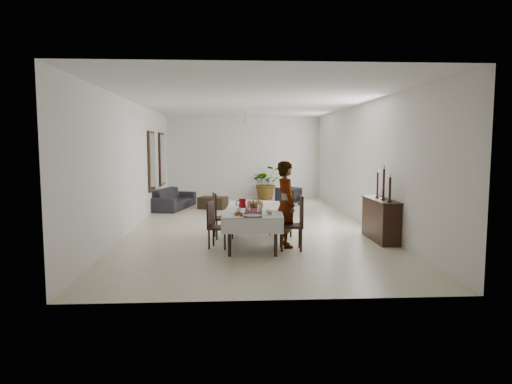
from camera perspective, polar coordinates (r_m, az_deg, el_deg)
name	(u,v)px	position (r m, az deg, el deg)	size (l,w,h in m)	color
floor	(251,224)	(12.22, -0.65, -4.02)	(6.00, 12.00, 0.00)	beige
ceiling	(251,103)	(12.08, -0.67, 11.10)	(6.00, 12.00, 0.02)	white
wall_back	(244,158)	(18.04, -1.54, 4.33)	(6.00, 0.02, 3.20)	white
wall_front	(271,184)	(6.07, 1.94, 1.03)	(6.00, 0.02, 3.20)	white
wall_left	(136,164)	(12.28, -14.81, 3.35)	(0.02, 12.00, 3.20)	white
wall_right	(363,164)	(12.55, 13.18, 3.44)	(0.02, 12.00, 3.20)	white
dining_table_top	(254,210)	(9.73, -0.28, -2.29)	(1.00, 2.39, 0.05)	black
table_leg_fl	(229,238)	(8.70, -3.33, -5.80)	(0.07, 0.07, 0.70)	black
table_leg_fr	(276,238)	(8.68, 2.48, -5.82)	(0.07, 0.07, 0.70)	black
table_leg_bl	(236,219)	(10.93, -2.47, -3.36)	(0.07, 0.07, 0.70)	black
table_leg_br	(273,219)	(10.92, 2.14, -3.37)	(0.07, 0.07, 0.70)	black
tablecloth_top	(254,209)	(9.73, -0.28, -2.11)	(1.18, 2.57, 0.01)	silver
tablecloth_drape_left	(227,215)	(9.78, -3.71, -2.94)	(0.01, 2.57, 0.30)	white
tablecloth_drape_right	(281,216)	(9.76, 3.15, -2.96)	(0.01, 2.57, 0.30)	silver
tablecloth_drape_near	(252,226)	(8.49, -0.45, -4.30)	(1.18, 0.01, 0.30)	white
tablecloth_drape_far	(255,207)	(11.02, -0.15, -1.92)	(1.18, 0.01, 0.30)	white
table_runner	(254,208)	(9.73, -0.28, -2.07)	(0.35, 2.49, 0.00)	maroon
red_pitcher	(242,203)	(9.87, -1.71, -1.38)	(0.15, 0.15, 0.20)	maroon
pitcher_handle	(238,203)	(9.88, -2.20, -1.38)	(0.12, 0.12, 0.02)	maroon
wine_glass_near	(259,209)	(9.07, 0.39, -2.13)	(0.07, 0.07, 0.17)	white
wine_glass_mid	(248,208)	(9.18, -0.97, -2.04)	(0.07, 0.07, 0.17)	silver
wine_glass_far	(256,204)	(9.77, 0.02, -1.55)	(0.07, 0.07, 0.17)	white
teacup_right	(268,211)	(9.13, 1.52, -2.42)	(0.09, 0.09, 0.06)	silver
saucer_right	(268,212)	(9.14, 1.52, -2.57)	(0.15, 0.15, 0.01)	white
teacup_left	(239,209)	(9.39, -2.15, -2.19)	(0.09, 0.09, 0.06)	silver
saucer_left	(239,211)	(9.39, -2.15, -2.34)	(0.15, 0.15, 0.01)	silver
plate_near_right	(270,215)	(8.84, 1.74, -2.85)	(0.24, 0.24, 0.01)	white
bread_near_right	(270,213)	(8.84, 1.74, -2.68)	(0.09, 0.09, 0.09)	tan
plate_near_left	(238,213)	(9.00, -2.28, -2.70)	(0.24, 0.24, 0.01)	silver
plate_far_left	(240,205)	(10.28, -2.00, -1.60)	(0.24, 0.24, 0.01)	white
serving_tray	(253,216)	(8.69, -0.42, -2.98)	(0.36, 0.36, 0.02)	#45454B
jam_jar_a	(241,215)	(8.67, -1.87, -2.83)	(0.06, 0.06, 0.07)	brown
jam_jar_b	(236,214)	(8.73, -2.51, -2.77)	(0.06, 0.06, 0.07)	#8D5C14
jam_jar_c	(239,213)	(8.83, -2.15, -2.67)	(0.06, 0.06, 0.07)	brown
fruit_basket	(256,205)	(9.97, 0.03, -1.59)	(0.30, 0.30, 0.10)	brown
fruit_red	(258,201)	(9.98, 0.21, -1.15)	(0.09, 0.09, 0.09)	maroon
fruit_green	(254,201)	(9.99, -0.19, -1.15)	(0.08, 0.08, 0.08)	olive
fruit_yellow	(256,202)	(9.91, 0.03, -1.20)	(0.08, 0.08, 0.08)	orange
chair_right_near_seat	(291,226)	(9.23, 4.38, -4.24)	(0.47, 0.47, 0.05)	black
chair_right_near_leg_fl	(301,240)	(9.11, 5.65, -6.04)	(0.05, 0.05, 0.46)	black
chair_right_near_leg_fr	(299,237)	(9.48, 5.45, -5.56)	(0.05, 0.05, 0.46)	black
chair_right_near_leg_bl	(282,240)	(9.08, 3.24, -6.06)	(0.05, 0.05, 0.46)	black
chair_right_near_leg_br	(281,236)	(9.46, 3.13, -5.58)	(0.05, 0.05, 0.46)	black
chair_right_near_back	(302,210)	(9.20, 5.72, -2.29)	(0.47, 0.04, 0.59)	black
chair_right_far_seat	(280,216)	(10.57, 3.05, -2.98)	(0.46, 0.46, 0.05)	black
chair_right_far_leg_fl	(291,227)	(10.51, 4.38, -4.43)	(0.05, 0.05, 0.45)	black
chair_right_far_leg_fr	(285,225)	(10.85, 3.59, -4.10)	(0.05, 0.05, 0.45)	black
chair_right_far_leg_bl	(276,228)	(10.37, 2.47, -4.57)	(0.05, 0.05, 0.45)	black
chair_right_far_leg_br	(270,226)	(10.71, 1.74, -4.22)	(0.05, 0.05, 0.45)	black
chair_right_far_back	(289,202)	(10.60, 4.11, -1.25)	(0.46, 0.04, 0.58)	black
chair_left_near_seat	(219,228)	(9.40, -4.66, -4.46)	(0.40, 0.40, 0.05)	black
chair_left_near_leg_fl	(213,236)	(9.65, -5.35, -5.55)	(0.04, 0.04, 0.40)	black
chair_left_near_leg_fr	(209,240)	(9.34, -5.90, -5.95)	(0.04, 0.04, 0.40)	black
chair_left_near_leg_bl	(229,237)	(9.56, -3.43, -5.64)	(0.04, 0.04, 0.40)	black
chair_left_near_leg_br	(225,240)	(9.25, -3.92, -6.04)	(0.04, 0.04, 0.40)	black
chair_left_near_back	(210,214)	(9.41, -5.75, -2.77)	(0.40, 0.04, 0.51)	black
chair_left_far_seat	(223,218)	(10.39, -4.11, -3.27)	(0.44, 0.44, 0.05)	black
chair_left_far_leg_fl	(215,227)	(10.58, -5.20, -4.43)	(0.04, 0.04, 0.43)	black
chair_left_far_leg_fr	(217,230)	(10.23, -4.93, -4.79)	(0.04, 0.04, 0.43)	black
chair_left_far_leg_bl	(230,227)	(10.63, -3.29, -4.37)	(0.04, 0.04, 0.43)	black
chair_left_far_leg_br	(232,230)	(10.29, -2.96, -4.72)	(0.04, 0.04, 0.43)	black
chair_left_far_back	(215,205)	(10.32, -5.21, -1.68)	(0.44, 0.04, 0.55)	black
woman	(286,204)	(9.45, 3.78, -1.53)	(0.65, 0.43, 1.78)	gray
sideboard_body	(380,220)	(10.50, 15.28, -3.43)	(0.40, 1.48, 0.89)	black
sideboard_top	(381,200)	(10.44, 15.35, -0.94)	(0.43, 1.54, 0.03)	black
candlestick_near_base	(390,201)	(9.93, 16.36, -1.14)	(0.10, 0.10, 0.03)	black
candlestick_near_shaft	(390,189)	(9.90, 16.40, 0.36)	(0.05, 0.05, 0.49)	black
candlestick_near_candle	(390,175)	(9.88, 16.45, 2.01)	(0.04, 0.04, 0.08)	beige
candlestick_mid_base	(383,199)	(10.30, 15.62, -0.87)	(0.10, 0.10, 0.03)	black
candlestick_mid_shaft	(384,184)	(10.26, 15.67, 0.99)	(0.05, 0.05, 0.64)	black
candlestick_mid_candle	(384,167)	(10.24, 15.73, 3.00)	(0.04, 0.04, 0.08)	beige
candlestick_far_base	(377,197)	(10.67, 14.94, -0.62)	(0.10, 0.10, 0.03)	black
candlestick_far_shaft	(378,185)	(10.64, 14.98, 0.91)	(0.05, 0.05, 0.54)	black
candlestick_far_candle	(378,171)	(10.62, 15.02, 2.58)	(0.04, 0.04, 0.08)	white
sofa	(173,199)	(15.36, -10.30, -0.82)	(2.25, 0.88, 0.66)	#2A272D
armchair	(288,196)	(16.00, 4.06, -0.49)	(0.69, 0.71, 0.64)	#262428
coffee_table	(213,203)	(15.15, -5.41, -1.35)	(0.88, 0.59, 0.39)	black
potted_plant	(267,182)	(17.67, 1.33, 1.20)	(1.17, 1.01, 1.30)	#265823
mirror_frame_near	(152,161)	(14.44, -12.91, 3.76)	(0.06, 1.05, 1.85)	black
mirror_glass_near	(153,161)	(14.43, -12.78, 3.76)	(0.01, 0.90, 1.70)	silver
mirror_frame_far	(162,159)	(16.51, -11.70, 4.05)	(0.06, 1.05, 1.85)	black
mirror_glass_far	(163,159)	(16.50, -11.58, 4.05)	(0.01, 0.90, 1.70)	white
fan_rod	(246,114)	(15.07, -1.20, 9.70)	(0.04, 0.04, 0.20)	silver
fan_hub	(246,120)	(15.05, -1.20, 8.94)	(0.16, 0.16, 0.08)	silver
fan_blade_n	(246,121)	(15.40, -1.24, 8.88)	(0.10, 0.55, 0.01)	white
fan_blade_s	(247,120)	(14.71, -1.15, 9.01)	(0.10, 0.55, 0.01)	silver
fan_blade_e	(257,120)	(15.07, 0.15, 8.94)	(0.55, 0.10, 0.01)	silver
fan_blade_w	(236,120)	(15.05, -2.54, 8.94)	(0.55, 0.10, 0.01)	white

